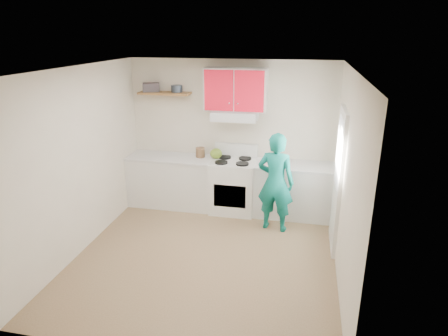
% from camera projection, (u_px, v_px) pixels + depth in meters
% --- Properties ---
extents(floor, '(3.80, 3.80, 0.00)m').
position_uv_depth(floor, '(206.00, 256.00, 5.62)').
color(floor, brown).
rests_on(floor, ground).
extents(ceiling, '(3.60, 3.80, 0.04)m').
position_uv_depth(ceiling, '(203.00, 69.00, 4.77)').
color(ceiling, white).
rests_on(ceiling, floor).
extents(back_wall, '(3.60, 0.04, 2.60)m').
position_uv_depth(back_wall, '(231.00, 135.00, 6.95)').
color(back_wall, beige).
rests_on(back_wall, floor).
extents(front_wall, '(3.60, 0.04, 2.60)m').
position_uv_depth(front_wall, '(150.00, 241.00, 3.44)').
color(front_wall, beige).
rests_on(front_wall, floor).
extents(left_wall, '(0.04, 3.80, 2.60)m').
position_uv_depth(left_wall, '(81.00, 161.00, 5.54)').
color(left_wall, beige).
rests_on(left_wall, floor).
extents(right_wall, '(0.04, 3.80, 2.60)m').
position_uv_depth(right_wall, '(346.00, 180.00, 4.85)').
color(right_wall, beige).
rests_on(right_wall, floor).
extents(door, '(0.05, 0.85, 2.05)m').
position_uv_depth(door, '(338.00, 181.00, 5.59)').
color(door, white).
rests_on(door, floor).
extents(door_glass, '(0.01, 0.55, 0.95)m').
position_uv_depth(door_glass, '(339.00, 152.00, 5.46)').
color(door_glass, white).
rests_on(door_glass, door).
extents(counter_left, '(1.52, 0.60, 0.90)m').
position_uv_depth(counter_left, '(172.00, 181.00, 7.16)').
color(counter_left, silver).
rests_on(counter_left, floor).
extents(counter_right, '(1.32, 0.60, 0.90)m').
position_uv_depth(counter_right, '(293.00, 191.00, 6.73)').
color(counter_right, silver).
rests_on(counter_right, floor).
extents(stove, '(0.76, 0.65, 0.92)m').
position_uv_depth(stove, '(233.00, 186.00, 6.91)').
color(stove, white).
rests_on(stove, floor).
extents(range_hood, '(0.76, 0.44, 0.15)m').
position_uv_depth(range_hood, '(235.00, 115.00, 6.60)').
color(range_hood, silver).
rests_on(range_hood, back_wall).
extents(upper_cabinets, '(1.02, 0.33, 0.70)m').
position_uv_depth(upper_cabinets, '(236.00, 90.00, 6.51)').
color(upper_cabinets, red).
rests_on(upper_cabinets, back_wall).
extents(shelf, '(0.90, 0.30, 0.04)m').
position_uv_depth(shelf, '(165.00, 93.00, 6.80)').
color(shelf, brown).
rests_on(shelf, back_wall).
extents(books, '(0.34, 0.29, 0.15)m').
position_uv_depth(books, '(151.00, 87.00, 6.83)').
color(books, '#423A40').
rests_on(books, shelf).
extents(tin, '(0.22, 0.22, 0.12)m').
position_uv_depth(tin, '(177.00, 89.00, 6.77)').
color(tin, '#333D4C').
rests_on(tin, shelf).
extents(kettle, '(0.23, 0.23, 0.18)m').
position_uv_depth(kettle, '(216.00, 153.00, 6.88)').
color(kettle, olive).
rests_on(kettle, stove).
extents(crock, '(0.20, 0.20, 0.19)m').
position_uv_depth(crock, '(200.00, 153.00, 6.96)').
color(crock, brown).
rests_on(crock, counter_left).
extents(cutting_board, '(0.31, 0.24, 0.02)m').
position_uv_depth(cutting_board, '(288.00, 167.00, 6.49)').
color(cutting_board, olive).
rests_on(cutting_board, counter_right).
extents(silicone_mat, '(0.36, 0.32, 0.01)m').
position_uv_depth(silicone_mat, '(324.00, 169.00, 6.41)').
color(silicone_mat, red).
rests_on(silicone_mat, counter_right).
extents(person, '(0.64, 0.48, 1.60)m').
position_uv_depth(person, '(276.00, 182.00, 6.14)').
color(person, '#0C6F64').
rests_on(person, floor).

